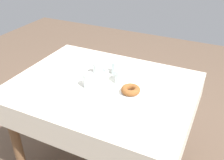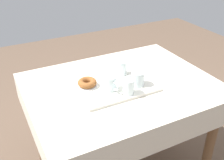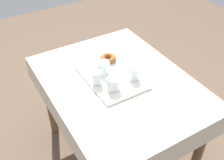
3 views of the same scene
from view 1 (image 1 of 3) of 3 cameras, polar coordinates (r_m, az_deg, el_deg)
The scene contains 8 objects.
dining_table at distance 1.69m, azimuth -2.09°, elevation -4.25°, with size 1.16×0.90×0.77m.
serving_tray at distance 1.62m, azimuth 0.06°, elevation -0.83°, with size 0.47×0.33×0.02m, color silver.
tea_mug_left at distance 1.60m, azimuth 2.07°, elevation 0.82°, with size 0.08×0.12×0.09m.
tea_mug_right at distance 1.69m, azimuth -2.90°, elevation 2.48°, with size 0.12×0.08×0.09m.
water_glass_near at distance 1.56m, azimuth -5.29°, elevation -0.26°, with size 0.07×0.07×0.09m.
water_glass_far at distance 1.70m, azimuth 0.98°, elevation 2.63°, with size 0.07×0.07×0.09m.
donut_plate_left at distance 1.51m, azimuth 4.17°, elevation -2.91°, with size 0.12×0.12×0.01m, color white.
sugar_donut_left at distance 1.50m, azimuth 4.20°, elevation -2.20°, with size 0.11×0.11×0.04m, color brown.
Camera 1 is at (0.66, -1.22, 1.62)m, focal length 40.70 mm.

